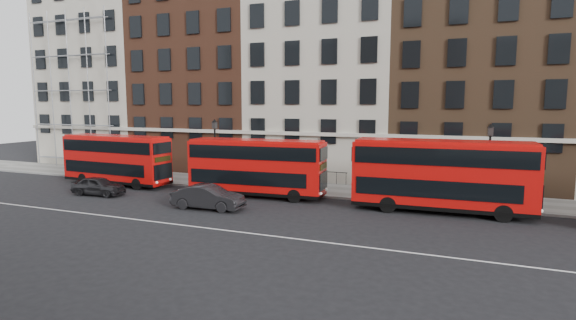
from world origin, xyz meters
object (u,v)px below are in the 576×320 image
at_px(bus_a, 116,158).
at_px(bus_c, 441,174).
at_px(bus_b, 256,166).
at_px(car_rear, 99,186).
at_px(car_front, 208,197).

distance_m(bus_a, bus_c, 25.47).
xyz_separation_m(bus_b, bus_c, (12.62, 0.00, 0.18)).
bearing_deg(bus_b, bus_c, -3.91).
xyz_separation_m(bus_b, car_rear, (-11.02, -3.85, -1.54)).
relative_size(bus_a, bus_c, 0.91).
bearing_deg(bus_b, car_front, -108.87).
height_order(bus_a, car_front, bus_a).
relative_size(bus_a, car_rear, 2.45).
bearing_deg(car_front, bus_c, -74.95).
bearing_deg(bus_c, car_front, -163.82).
bearing_deg(bus_a, bus_c, 3.21).
height_order(bus_a, bus_b, bus_b).
bearing_deg(car_rear, bus_a, 21.23).
xyz_separation_m(bus_a, bus_b, (12.85, -0.00, 0.03)).
relative_size(bus_b, car_rear, 2.49).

